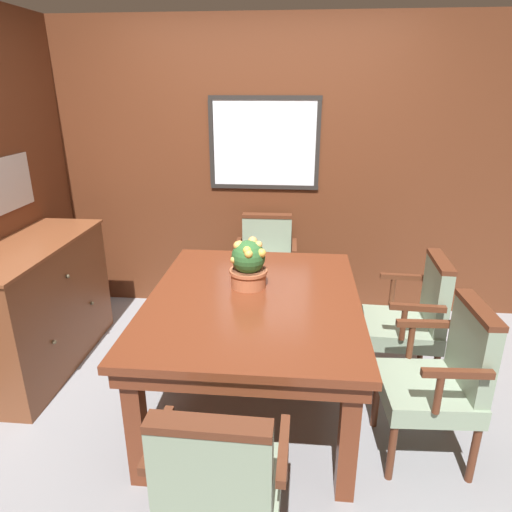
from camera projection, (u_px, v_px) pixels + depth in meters
The scene contains 9 objects.
ground_plane at pixel (245, 411), 2.85m from camera, with size 14.00×14.00×0.00m, color gray.
wall_back at pixel (265, 172), 3.88m from camera, with size 7.20×0.08×2.45m.
dining_table at pixel (254, 311), 2.72m from camera, with size 1.24×1.57×0.75m.
chair_head_far at pixel (266, 264), 3.87m from camera, with size 0.51×0.48×0.90m.
chair_right_near at pixel (442, 376), 2.37m from camera, with size 0.49×0.52×0.90m.
chair_head_near at pixel (219, 488), 1.71m from camera, with size 0.51×0.48×0.90m.
chair_right_far at pixel (413, 316), 2.99m from camera, with size 0.49×0.52×0.90m.
potted_plant at pixel (249, 264), 2.78m from camera, with size 0.23×0.23×0.31m.
sideboard_cabinet at pixel (39, 307), 3.20m from camera, with size 0.51×1.29×0.92m.
Camera 1 is at (0.29, -2.32, 1.91)m, focal length 32.00 mm.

